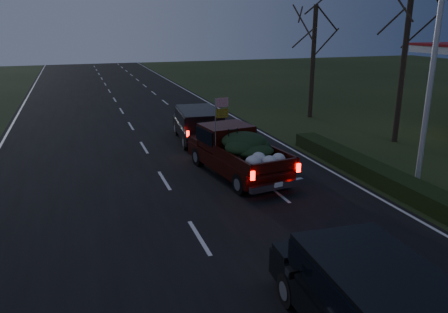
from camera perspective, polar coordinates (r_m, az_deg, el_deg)
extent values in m
plane|color=black|center=(12.68, -3.25, -10.58)|extent=(120.00, 120.00, 0.00)
cube|color=black|center=(12.68, -3.26, -10.54)|extent=(14.00, 120.00, 0.02)
cube|color=black|center=(18.40, 18.05, -1.49)|extent=(1.00, 10.00, 0.60)
cylinder|color=silver|center=(17.96, 25.66, 10.99)|extent=(0.20, 0.20, 9.00)
cylinder|color=black|center=(23.67, 22.46, 11.81)|extent=(0.28, 0.28, 8.50)
cylinder|color=black|center=(28.85, 11.52, 11.92)|extent=(0.28, 0.28, 7.00)
cube|color=#330B06|center=(17.53, 1.65, -0.42)|extent=(2.78, 5.44, 0.57)
cube|color=#330B06|center=(18.12, 0.26, 2.72)|extent=(2.14, 1.91, 0.94)
cube|color=black|center=(18.09, 0.26, 3.04)|extent=(2.23, 1.83, 0.57)
cube|color=#330B06|center=(16.32, 3.92, -0.64)|extent=(2.31, 3.15, 0.06)
ellipsoid|color=black|center=(16.64, 3.20, 1.41)|extent=(1.91, 2.08, 0.62)
cylinder|color=gray|center=(16.73, -1.13, 4.09)|extent=(0.03, 0.03, 2.08)
cube|color=red|center=(16.68, -0.27, 7.08)|extent=(0.54, 0.10, 0.35)
cube|color=gold|center=(16.75, -0.27, 5.67)|extent=(0.54, 0.10, 0.35)
cube|color=black|center=(22.73, -3.45, 3.58)|extent=(2.41, 4.93, 0.60)
cube|color=black|center=(22.34, -3.36, 5.12)|extent=(2.17, 3.63, 0.79)
cube|color=black|center=(22.33, -3.37, 5.32)|extent=(2.26, 3.54, 0.48)
cube|color=black|center=(8.44, 20.07, -16.48)|extent=(2.15, 3.73, 0.83)
cube|color=black|center=(8.40, 20.13, -16.01)|extent=(2.25, 3.63, 0.50)
cube|color=black|center=(8.86, 8.57, -14.77)|extent=(0.12, 0.23, 0.17)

